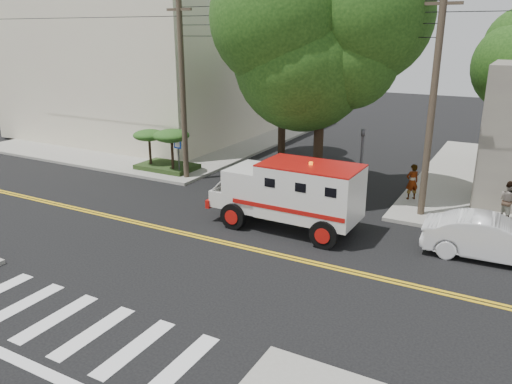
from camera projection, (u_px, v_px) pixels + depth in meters
The scene contains 14 objects.
ground at pixel (213, 240), 18.60m from camera, with size 100.00×100.00×0.00m, color black.
sidewalk_nw at pixel (160, 138), 36.01m from camera, with size 17.00×17.00×0.15m, color gray.
building_left at pixel (147, 63), 36.61m from camera, with size 16.00×14.00×10.00m, color beige.
utility_pole_left at pixel (183, 93), 24.78m from camera, with size 0.28×0.28×9.00m, color #382D23.
utility_pole_right at pixel (432, 110), 19.50m from camera, with size 0.28×0.28×9.00m, color #382D23.
tree_main at pixel (330, 37), 20.67m from camera, with size 6.08×5.70×9.85m.
tree_left at pixel (286, 63), 27.89m from camera, with size 4.48×4.20×7.70m.
traffic_signal at pixel (361, 162), 20.85m from camera, with size 0.15×0.18×3.60m.
accessibility_sign at pixel (178, 152), 26.16m from camera, with size 0.45×0.10×2.02m.
palm_planter at pixel (165, 143), 27.02m from camera, with size 3.52×2.63×2.36m.
armored_truck at pixel (291, 192), 19.17m from camera, with size 5.99×2.49×2.71m.
parked_sedan at pixel (492, 238), 16.87m from camera, with size 1.57×4.49×1.48m, color silver.
pedestrian_a at pixel (412, 182), 22.43m from camera, with size 0.59×0.39×1.63m, color gray.
pedestrian_b at pixel (508, 201), 19.95m from camera, with size 0.79×0.62×1.62m, color gray.
Camera 1 is at (9.65, -14.25, 7.44)m, focal length 35.00 mm.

